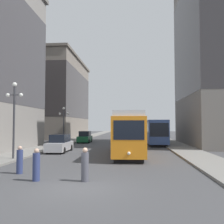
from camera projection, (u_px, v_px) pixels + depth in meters
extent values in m
plane|color=#424244|center=(79.00, 188.00, 11.13)|extent=(200.00, 200.00, 0.00)
cube|color=gray|center=(82.00, 138.00, 51.61)|extent=(3.18, 120.00, 0.15)
cube|color=gray|center=(161.00, 139.00, 50.28)|extent=(3.18, 120.00, 0.15)
cube|color=black|center=(129.00, 152.00, 24.11)|extent=(2.45, 11.78, 0.35)
cube|color=orange|center=(129.00, 134.00, 24.19)|extent=(2.86, 12.81, 3.10)
cube|color=black|center=(128.00, 127.00, 24.23)|extent=(2.88, 12.30, 1.08)
cube|color=silver|center=(128.00, 116.00, 24.29)|extent=(2.64, 12.55, 0.44)
cube|color=black|center=(129.00, 130.00, 17.88)|extent=(2.21, 0.12, 1.40)
sphere|color=#F2EACC|center=(129.00, 153.00, 17.73)|extent=(0.24, 0.24, 0.24)
cube|color=black|center=(155.00, 143.00, 36.50)|extent=(2.34, 10.68, 0.35)
cube|color=#334C8C|center=(154.00, 131.00, 36.59)|extent=(2.74, 11.61, 3.10)
cube|color=black|center=(154.00, 127.00, 36.61)|extent=(2.76, 11.15, 1.30)
cube|color=black|center=(159.00, 130.00, 30.86)|extent=(2.30, 0.12, 1.71)
cylinder|color=black|center=(47.00, 150.00, 24.61)|extent=(0.19, 0.64, 0.64)
cylinder|color=black|center=(56.00, 147.00, 27.65)|extent=(0.19, 0.64, 0.64)
cylinder|color=black|center=(64.00, 150.00, 24.49)|extent=(0.19, 0.64, 0.64)
cylinder|color=black|center=(71.00, 148.00, 27.54)|extent=(0.19, 0.64, 0.64)
cube|color=#B2B2B7|center=(60.00, 146.00, 26.09)|extent=(1.88, 4.96, 0.84)
cube|color=black|center=(60.00, 138.00, 26.25)|extent=(1.63, 2.74, 0.80)
cylinder|color=black|center=(78.00, 141.00, 38.47)|extent=(0.19, 0.64, 0.64)
cylinder|color=black|center=(81.00, 140.00, 41.18)|extent=(0.19, 0.64, 0.64)
cylinder|color=black|center=(89.00, 141.00, 38.35)|extent=(0.19, 0.64, 0.64)
cylinder|color=black|center=(91.00, 140.00, 41.06)|extent=(0.19, 0.64, 0.64)
cube|color=#14512D|center=(85.00, 139.00, 39.78)|extent=(1.86, 4.41, 0.84)
cube|color=black|center=(85.00, 134.00, 39.93)|extent=(1.62, 2.43, 0.80)
cylinder|color=navy|center=(20.00, 162.00, 14.48)|extent=(0.36, 0.36, 1.36)
sphere|color=tan|center=(20.00, 148.00, 14.52)|extent=(0.24, 0.24, 0.24)
cylinder|color=#4C4C56|center=(85.00, 167.00, 12.50)|extent=(0.38, 0.38, 1.43)
sphere|color=tan|center=(85.00, 150.00, 12.54)|extent=(0.26, 0.26, 0.26)
cylinder|color=navy|center=(36.00, 167.00, 12.60)|extent=(0.36, 0.36, 1.39)
sphere|color=tan|center=(37.00, 151.00, 12.64)|extent=(0.25, 0.25, 0.25)
cylinder|color=#333338|center=(14.00, 122.00, 20.06)|extent=(0.16, 0.16, 5.75)
sphere|color=white|center=(15.00, 85.00, 20.21)|extent=(0.36, 0.36, 0.36)
sphere|color=white|center=(8.00, 95.00, 20.21)|extent=(0.31, 0.31, 0.31)
sphere|color=white|center=(21.00, 95.00, 20.12)|extent=(0.31, 0.31, 0.31)
cube|color=#333338|center=(14.00, 95.00, 20.17)|extent=(1.10, 0.06, 0.06)
cylinder|color=#333338|center=(64.00, 127.00, 34.48)|extent=(0.16, 0.16, 4.79)
sphere|color=white|center=(64.00, 108.00, 34.61)|extent=(0.36, 0.36, 0.36)
sphere|color=white|center=(60.00, 114.00, 34.62)|extent=(0.31, 0.31, 0.31)
sphere|color=white|center=(68.00, 114.00, 34.53)|extent=(0.31, 0.31, 0.31)
cube|color=#333338|center=(64.00, 114.00, 34.58)|extent=(1.10, 0.06, 0.06)
cube|color=slate|center=(46.00, 99.00, 57.64)|extent=(15.77, 23.06, 17.30)
cube|color=#3D3838|center=(46.00, 96.00, 57.69)|extent=(15.81, 23.10, 10.38)
cube|color=#685F56|center=(46.00, 61.00, 58.10)|extent=(16.37, 23.66, 0.50)
cube|color=slate|center=(222.00, 49.00, 34.78)|extent=(10.36, 16.35, 26.57)
cube|color=#383538|center=(222.00, 40.00, 34.85)|extent=(10.40, 16.39, 15.94)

